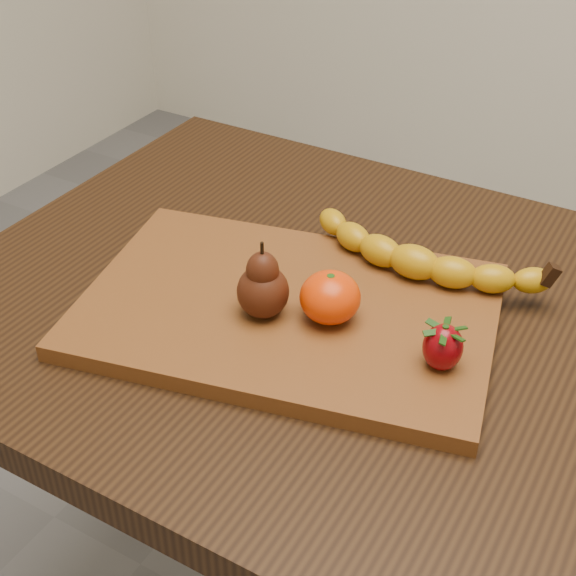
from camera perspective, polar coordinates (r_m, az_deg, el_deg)
The scene contains 6 objects.
table at distance 0.97m, azimuth 5.91°, elevation -6.58°, with size 1.00×0.70×0.76m.
cutting_board at distance 0.89m, azimuth -0.00°, elevation -1.58°, with size 0.45×0.30×0.02m, color brown.
banana at distance 0.93m, azimuth 8.97°, elevation 1.84°, with size 0.25×0.07×0.04m, color #C38F09, non-canonical shape.
pear at distance 0.84m, azimuth -1.81°, elevation 0.62°, with size 0.06×0.06×0.09m, color #40180A, non-canonical shape.
mandarin at distance 0.85m, azimuth 3.01°, elevation -0.66°, with size 0.07×0.07×0.06m, color #E83702.
strawberry at distance 0.80m, azimuth 10.96°, elevation -4.05°, with size 0.04×0.04×0.05m, color maroon, non-canonical shape.
Camera 1 is at (0.27, -0.67, 1.30)m, focal length 50.00 mm.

